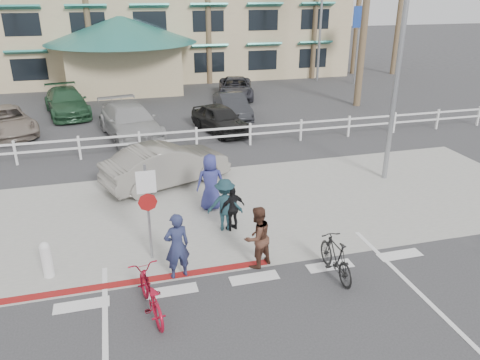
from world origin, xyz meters
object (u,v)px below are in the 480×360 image
object	(u,v)px
sign_post	(148,208)
bike_red	(150,294)
bike_black	(336,257)
car_white_sedan	(166,165)

from	to	relation	value
sign_post	bike_red	bearing A→B (deg)	-95.71
bike_red	bike_black	world-z (taller)	bike_black
bike_red	car_white_sedan	world-z (taller)	car_white_sedan
bike_red	bike_black	xyz separation A→B (m)	(4.46, 0.26, 0.02)
sign_post	car_white_sedan	world-z (taller)	sign_post
sign_post	car_white_sedan	size ratio (longest dim) A/B	0.65
bike_black	car_white_sedan	xyz separation A→B (m)	(-3.24, 6.80, 0.23)
sign_post	car_white_sedan	distance (m)	4.97
sign_post	bike_black	world-z (taller)	sign_post
car_white_sedan	bike_red	bearing A→B (deg)	149.04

